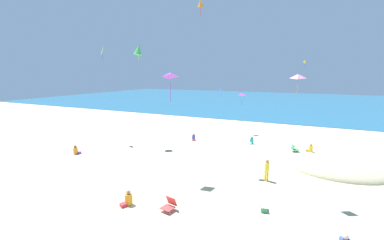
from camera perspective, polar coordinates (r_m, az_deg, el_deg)
name	(u,v)px	position (r m, az deg, el deg)	size (l,w,h in m)	color
ground_plane	(209,146)	(23.99, 3.80, -5.73)	(120.00, 120.00, 0.00)	#C6B58C
ocean_water	(275,101)	(66.24, 17.98, 4.05)	(120.00, 60.00, 0.05)	#236084
dune_mound	(338,171)	(20.57, 29.83, -9.85)	(6.18, 4.33, 1.56)	#B7AF86
beach_chair_far_right	(294,148)	(23.76, 21.89, -5.92)	(0.74, 0.72, 0.59)	#2D9956
beach_chair_far_left	(169,205)	(13.20, -5.06, -18.29)	(0.70, 0.76, 0.66)	#D13D3D
cooler_box	(264,208)	(13.64, 15.74, -18.38)	(0.42, 0.57, 0.28)	#339956
person_1	(76,151)	(23.52, -24.46, -6.27)	(0.60, 0.68, 0.76)	orange
person_2	(251,141)	(25.13, 13.13, -4.62)	(0.49, 0.63, 0.71)	#19ADB2
person_3	(310,149)	(24.30, 24.88, -5.84)	(0.57, 0.35, 0.70)	yellow
person_4	(194,138)	(25.85, 0.37, -3.95)	(0.47, 0.61, 0.69)	blue
person_5	(267,169)	(16.80, 16.36, -10.36)	(0.39, 0.39, 1.38)	yellow
person_6	(128,199)	(13.99, -14.12, -16.83)	(0.59, 0.72, 0.81)	orange
kite_purple	(170,75)	(15.88, -4.93, 10.00)	(0.97, 0.95, 1.87)	purple
kite_orange	(201,3)	(18.81, 1.98, 24.62)	(0.61, 0.63, 1.10)	orange
kite_lime	(102,51)	(26.62, -19.44, 14.24)	(0.55, 0.53, 1.24)	#99DB33
kite_yellow	(304,62)	(38.96, 23.80, 11.75)	(0.39, 0.41, 0.96)	yellow
kite_blue	(221,90)	(36.53, 6.49, 6.77)	(0.66, 0.55, 1.36)	blue
kite_pink	(298,76)	(14.04, 22.60, 8.98)	(0.61, 0.47, 0.98)	pink
kite_green	(138,50)	(24.28, -11.89, 15.11)	(1.16, 1.17, 1.50)	green
kite_magenta	(242,94)	(28.80, 11.14, 5.64)	(0.68, 0.54, 1.40)	#DB3DA8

